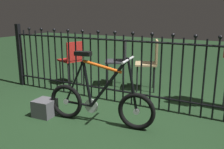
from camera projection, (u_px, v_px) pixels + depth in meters
name	position (u px, v px, depth m)	size (l,w,h in m)	color
ground_plane	(105.00, 118.00, 3.30)	(20.00, 20.00, 0.00)	#1B331A
iron_fence	(122.00, 66.00, 3.71)	(4.38, 0.07, 1.13)	black
bicycle	(99.00, 101.00, 3.09)	(1.38, 0.40, 0.89)	black
chair_tan	(151.00, 60.00, 4.35)	(0.47, 0.47, 0.89)	black
chair_charcoal	(119.00, 58.00, 4.62)	(0.50, 0.50, 0.84)	black
chair_red	(72.00, 58.00, 4.72)	(0.47, 0.47, 0.82)	black
display_crate	(45.00, 108.00, 3.35)	(0.26, 0.26, 0.22)	#4C4C51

